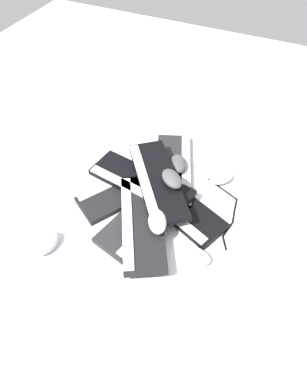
{
  "coord_description": "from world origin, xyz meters",
  "views": [
    {
      "loc": [
        0.38,
        -0.84,
        1.08
      ],
      "look_at": [
        0.01,
        -0.02,
        0.04
      ],
      "focal_mm": 32.0,
      "sensor_mm": 36.0,
      "label": 1
    }
  ],
  "objects_px": {
    "keyboard_5": "(141,221)",
    "mouse_3": "(196,256)",
    "keyboard_4": "(141,182)",
    "mouse_4": "(172,179)",
    "keyboard_1": "(174,170)",
    "mouse_2": "(48,243)",
    "keyboard_6": "(157,180)",
    "keyboard_0": "(174,204)",
    "mouse_0": "(157,222)",
    "keyboard_3": "(146,214)",
    "mouse_5": "(178,164)",
    "keyboard_2": "(130,188)",
    "mouse_1": "(221,178)"
  },
  "relations": [
    {
      "from": "keyboard_5",
      "to": "mouse_3",
      "type": "height_order",
      "value": "keyboard_5"
    },
    {
      "from": "keyboard_4",
      "to": "mouse_4",
      "type": "distance_m",
      "value": 0.15
    },
    {
      "from": "keyboard_1",
      "to": "mouse_2",
      "type": "height_order",
      "value": "mouse_2"
    },
    {
      "from": "keyboard_6",
      "to": "keyboard_4",
      "type": "bearing_deg",
      "value": -167.69
    },
    {
      "from": "keyboard_0",
      "to": "keyboard_6",
      "type": "xyz_separation_m",
      "value": [
        -0.09,
        0.04,
        0.06
      ]
    },
    {
      "from": "keyboard_4",
      "to": "mouse_0",
      "type": "height_order",
      "value": "mouse_0"
    },
    {
      "from": "keyboard_4",
      "to": "mouse_4",
      "type": "relative_size",
      "value": 4.16
    },
    {
      "from": "mouse_3",
      "to": "keyboard_5",
      "type": "bearing_deg",
      "value": -5.75
    },
    {
      "from": "mouse_2",
      "to": "keyboard_5",
      "type": "bearing_deg",
      "value": -47.95
    },
    {
      "from": "keyboard_0",
      "to": "keyboard_3",
      "type": "height_order",
      "value": "same"
    },
    {
      "from": "mouse_0",
      "to": "mouse_2",
      "type": "height_order",
      "value": "mouse_0"
    },
    {
      "from": "keyboard_6",
      "to": "mouse_5",
      "type": "height_order",
      "value": "keyboard_6"
    },
    {
      "from": "keyboard_2",
      "to": "mouse_1",
      "type": "distance_m",
      "value": 0.39
    },
    {
      "from": "keyboard_2",
      "to": "mouse_4",
      "type": "distance_m",
      "value": 0.2
    },
    {
      "from": "keyboard_1",
      "to": "mouse_5",
      "type": "distance_m",
      "value": 0.04
    },
    {
      "from": "keyboard_3",
      "to": "keyboard_4",
      "type": "bearing_deg",
      "value": 123.64
    },
    {
      "from": "keyboard_4",
      "to": "keyboard_6",
      "type": "bearing_deg",
      "value": 12.31
    },
    {
      "from": "keyboard_4",
      "to": "keyboard_5",
      "type": "bearing_deg",
      "value": -63.57
    },
    {
      "from": "keyboard_1",
      "to": "keyboard_4",
      "type": "bearing_deg",
      "value": -119.38
    },
    {
      "from": "keyboard_0",
      "to": "keyboard_4",
      "type": "height_order",
      "value": "keyboard_4"
    },
    {
      "from": "mouse_0",
      "to": "mouse_1",
      "type": "bearing_deg",
      "value": -48.96
    },
    {
      "from": "keyboard_1",
      "to": "keyboard_0",
      "type": "bearing_deg",
      "value": -67.22
    },
    {
      "from": "mouse_5",
      "to": "keyboard_2",
      "type": "bearing_deg",
      "value": -65.31
    },
    {
      "from": "keyboard_0",
      "to": "keyboard_3",
      "type": "xyz_separation_m",
      "value": [
        -0.08,
        -0.09,
        0.0
      ]
    },
    {
      "from": "keyboard_5",
      "to": "keyboard_6",
      "type": "distance_m",
      "value": 0.19
    },
    {
      "from": "keyboard_3",
      "to": "mouse_4",
      "type": "height_order",
      "value": "mouse_4"
    },
    {
      "from": "keyboard_5",
      "to": "mouse_2",
      "type": "relative_size",
      "value": 4.16
    },
    {
      "from": "keyboard_3",
      "to": "keyboard_4",
      "type": "height_order",
      "value": "keyboard_4"
    },
    {
      "from": "keyboard_4",
      "to": "mouse_2",
      "type": "height_order",
      "value": "keyboard_4"
    },
    {
      "from": "mouse_0",
      "to": "mouse_2",
      "type": "distance_m",
      "value": 0.41
    },
    {
      "from": "keyboard_6",
      "to": "mouse_1",
      "type": "relative_size",
      "value": 4.0
    },
    {
      "from": "keyboard_2",
      "to": "keyboard_3",
      "type": "xyz_separation_m",
      "value": [
        0.12,
        -0.1,
        0.0
      ]
    },
    {
      "from": "keyboard_5",
      "to": "mouse_4",
      "type": "distance_m",
      "value": 0.21
    },
    {
      "from": "mouse_5",
      "to": "keyboard_5",
      "type": "bearing_deg",
      "value": -29.83
    },
    {
      "from": "keyboard_1",
      "to": "mouse_1",
      "type": "height_order",
      "value": "mouse_1"
    },
    {
      "from": "mouse_5",
      "to": "mouse_3",
      "type": "bearing_deg",
      "value": 2.53
    },
    {
      "from": "keyboard_2",
      "to": "keyboard_4",
      "type": "relative_size",
      "value": 0.99
    },
    {
      "from": "keyboard_2",
      "to": "keyboard_5",
      "type": "height_order",
      "value": "keyboard_5"
    },
    {
      "from": "keyboard_6",
      "to": "mouse_5",
      "type": "xyz_separation_m",
      "value": [
        0.04,
        0.15,
        -0.02
      ]
    },
    {
      "from": "keyboard_2",
      "to": "mouse_2",
      "type": "xyz_separation_m",
      "value": [
        -0.15,
        -0.37,
        0.01
      ]
    },
    {
      "from": "keyboard_4",
      "to": "mouse_0",
      "type": "bearing_deg",
      "value": -49.2
    },
    {
      "from": "mouse_1",
      "to": "keyboard_0",
      "type": "bearing_deg",
      "value": 8.94
    },
    {
      "from": "keyboard_2",
      "to": "mouse_5",
      "type": "relative_size",
      "value": 4.11
    },
    {
      "from": "mouse_0",
      "to": "keyboard_1",
      "type": "bearing_deg",
      "value": -16.68
    },
    {
      "from": "mouse_1",
      "to": "mouse_4",
      "type": "xyz_separation_m",
      "value": [
        -0.16,
        -0.17,
        0.09
      ]
    },
    {
      "from": "keyboard_0",
      "to": "keyboard_5",
      "type": "distance_m",
      "value": 0.17
    },
    {
      "from": "keyboard_2",
      "to": "mouse_0",
      "type": "relative_size",
      "value": 4.11
    },
    {
      "from": "keyboard_2",
      "to": "mouse_2",
      "type": "distance_m",
      "value": 0.4
    },
    {
      "from": "mouse_2",
      "to": "keyboard_2",
      "type": "bearing_deg",
      "value": -17.57
    },
    {
      "from": "mouse_1",
      "to": "keyboard_4",
      "type": "bearing_deg",
      "value": -16.8
    }
  ]
}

